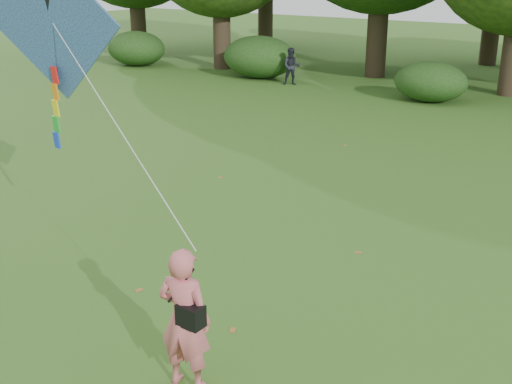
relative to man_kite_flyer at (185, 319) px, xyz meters
The scene contains 6 objects.
ground 1.07m from the man_kite_flyer, 72.17° to the left, with size 100.00×100.00×0.00m, color #265114.
man_kite_flyer is the anchor object (origin of this frame).
bystander_left 20.19m from the man_kite_flyer, 118.78° to the left, with size 0.73×0.57×1.50m, color #21232D.
crossbody_bag 0.17m from the man_kite_flyer, 14.61° to the right, with size 0.43×0.20×0.70m.
flying_kite 4.94m from the man_kite_flyer, 158.60° to the left, with size 5.10×1.82×3.23m.
fallen_leaves 4.41m from the man_kite_flyer, 113.32° to the left, with size 8.48×15.63×0.01m.
Camera 1 is at (4.16, -5.32, 4.69)m, focal length 45.00 mm.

